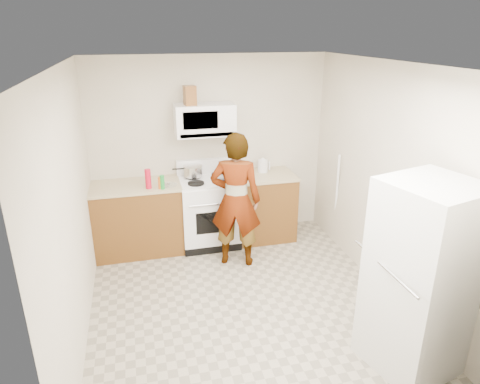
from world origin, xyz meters
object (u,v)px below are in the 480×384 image
object	(u,v)px
gas_range	(209,210)
microwave	(205,120)
fridge	(421,279)
kettle	(263,166)
saucepan	(193,171)
person	(236,200)

from	to	relation	value
gas_range	microwave	world-z (taller)	microwave
gas_range	fridge	world-z (taller)	fridge
gas_range	kettle	xyz separation A→B (m)	(0.79, 0.11, 0.53)
microwave	kettle	size ratio (longest dim) A/B	4.51
gas_range	microwave	size ratio (longest dim) A/B	1.49
gas_range	microwave	xyz separation A→B (m)	(0.00, 0.13, 1.21)
saucepan	kettle	bearing A→B (deg)	-0.36
saucepan	person	bearing A→B (deg)	-60.55
microwave	person	xyz separation A→B (m)	(0.23, -0.74, -0.85)
microwave	person	distance (m)	1.15
gas_range	fridge	distance (m)	3.01
saucepan	fridge	bearing A→B (deg)	-61.81
fridge	kettle	bearing A→B (deg)	86.09
microwave	gas_range	bearing A→B (deg)	-90.00
microwave	saucepan	distance (m)	0.70
fridge	saucepan	xyz separation A→B (m)	(-1.50, 2.80, 0.17)
person	saucepan	size ratio (longest dim) A/B	6.77
saucepan	microwave	bearing A→B (deg)	2.99
kettle	person	bearing A→B (deg)	-111.11
fridge	saucepan	world-z (taller)	fridge
gas_range	fridge	bearing A→B (deg)	-63.75
fridge	gas_range	bearing A→B (deg)	101.59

